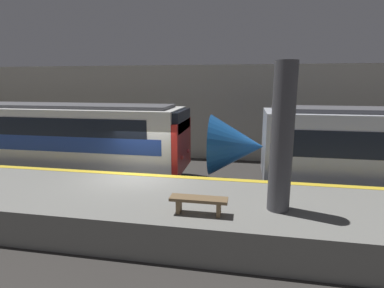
% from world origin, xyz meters
% --- Properties ---
extents(ground_plane, '(120.00, 120.00, 0.00)m').
position_xyz_m(ground_plane, '(0.00, 0.00, 0.00)').
color(ground_plane, '#33302D').
extents(platform, '(40.00, 3.88, 1.04)m').
position_xyz_m(platform, '(0.00, -1.94, 0.52)').
color(platform, slate).
rests_on(platform, ground).
extents(station_rear_barrier, '(50.00, 0.15, 5.33)m').
position_xyz_m(station_rear_barrier, '(0.00, 6.65, 2.67)').
color(station_rear_barrier, '#B2AD9E').
rests_on(station_rear_barrier, ground).
extents(support_pillar_near, '(0.58, 0.58, 3.90)m').
position_xyz_m(support_pillar_near, '(4.83, -2.39, 2.98)').
color(support_pillar_near, '#47474C').
rests_on(support_pillar_near, platform).
extents(platform_bench, '(1.50, 0.40, 0.45)m').
position_xyz_m(platform_bench, '(2.77, -3.07, 1.37)').
color(platform_bench, brown).
rests_on(platform_bench, platform).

